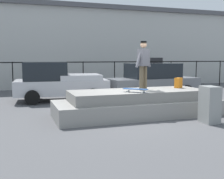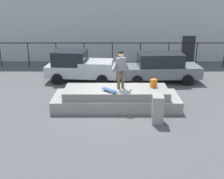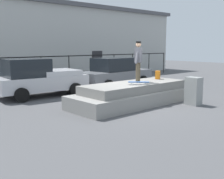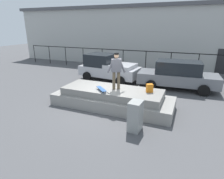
# 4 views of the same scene
# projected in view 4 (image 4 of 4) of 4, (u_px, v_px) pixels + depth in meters

# --- Properties ---
(ground_plane) EXTENTS (60.00, 60.00, 0.00)m
(ground_plane) POSITION_uv_depth(u_px,v_px,m) (107.00, 107.00, 9.17)
(ground_plane) COLOR #4C4C4F
(concrete_ledge) EXTENTS (5.79, 2.07, 0.89)m
(concrete_ledge) POSITION_uv_depth(u_px,v_px,m) (112.00, 98.00, 9.16)
(concrete_ledge) COLOR gray
(concrete_ledge) RESTS_ON ground_plane
(skateboarder) EXTENTS (0.80, 0.51, 1.69)m
(skateboarder) POSITION_uv_depth(u_px,v_px,m) (116.00, 69.00, 8.63)
(skateboarder) COLOR brown
(skateboarder) RESTS_ON concrete_ledge
(skateboard) EXTENTS (0.73, 0.71, 0.12)m
(skateboard) POSITION_uv_depth(u_px,v_px,m) (101.00, 89.00, 8.65)
(skateboard) COLOR #264C8C
(skateboard) RESTS_ON concrete_ledge
(backpack) EXTENTS (0.34, 0.31, 0.38)m
(backpack) POSITION_uv_depth(u_px,v_px,m) (150.00, 88.00, 8.48)
(backpack) COLOR orange
(backpack) RESTS_ON concrete_ledge
(car_silver_pickup_near) EXTENTS (4.39, 2.41, 1.82)m
(car_silver_pickup_near) POSITION_uv_depth(u_px,v_px,m) (108.00, 67.00, 13.53)
(car_silver_pickup_near) COLOR #B7B7BC
(car_silver_pickup_near) RESTS_ON ground_plane
(car_grey_sedan_mid) EXTENTS (4.81, 2.23, 1.72)m
(car_grey_sedan_mid) POSITION_uv_depth(u_px,v_px,m) (178.00, 75.00, 11.60)
(car_grey_sedan_mid) COLOR slate
(car_grey_sedan_mid) RESTS_ON ground_plane
(utility_box) EXTENTS (0.47, 0.62, 1.15)m
(utility_box) POSITION_uv_depth(u_px,v_px,m) (135.00, 116.00, 6.98)
(utility_box) COLOR gray
(utility_box) RESTS_ON ground_plane
(fence_row) EXTENTS (24.06, 0.06, 1.79)m
(fence_row) POSITION_uv_depth(u_px,v_px,m) (146.00, 57.00, 15.64)
(fence_row) COLOR black
(fence_row) RESTS_ON ground_plane
(warehouse_building) EXTENTS (29.95, 8.98, 5.55)m
(warehouse_building) POSITION_uv_depth(u_px,v_px,m) (160.00, 35.00, 20.48)
(warehouse_building) COLOR #B2B2AD
(warehouse_building) RESTS_ON ground_plane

